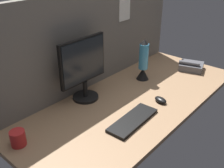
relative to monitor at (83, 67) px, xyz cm
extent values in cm
cube|color=#8C6B4C|center=(22.31, -25.12, -25.07)|extent=(180.00, 80.00, 3.00)
cube|color=slate|center=(22.31, 12.38, 11.04)|extent=(180.00, 5.00, 69.21)
cube|color=white|center=(55.00, 9.58, 28.42)|extent=(13.05, 0.40, 18.72)
cylinder|color=black|center=(0.00, -0.62, -22.67)|extent=(18.00, 18.00, 1.80)
cylinder|color=black|center=(0.00, -0.62, -16.27)|extent=(3.20, 3.20, 11.00)
cube|color=black|center=(0.00, 0.38, 4.46)|extent=(38.01, 2.40, 30.45)
cube|color=black|center=(0.00, -1.02, 4.46)|extent=(35.61, 0.60, 28.05)
cube|color=black|center=(-0.98, -42.65, -22.57)|extent=(37.59, 14.80, 2.00)
ellipsoid|color=black|center=(29.61, -43.18, -21.87)|extent=(7.80, 10.69, 3.40)
cylinder|color=red|center=(-57.81, -9.42, -19.21)|extent=(8.11, 8.11, 8.71)
cone|color=black|center=(51.24, -13.01, -19.02)|extent=(10.01, 10.01, 9.10)
cylinder|color=#3F99CC|center=(51.24, -13.01, -4.45)|extent=(7.28, 7.28, 20.03)
cone|color=black|center=(51.24, -13.01, 7.38)|extent=(6.55, 6.55, 3.64)
cube|color=#4C4C51|center=(93.97, -34.08, -20.77)|extent=(21.92, 23.22, 5.60)
cylinder|color=#4C4C51|center=(89.29, -34.08, -16.37)|extent=(8.18, 17.27, 3.20)
camera|label=1|loc=(-109.06, -119.70, 70.39)|focal=42.47mm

